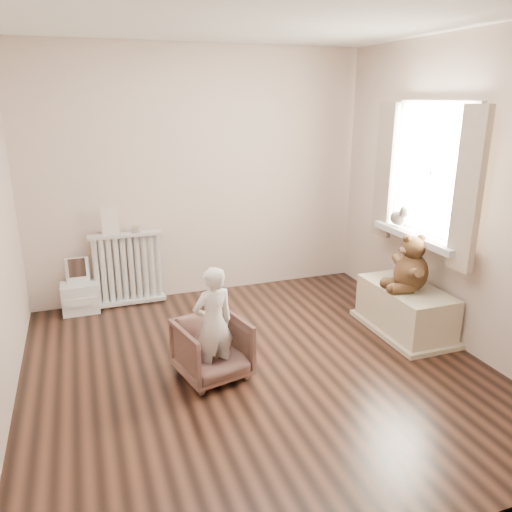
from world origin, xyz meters
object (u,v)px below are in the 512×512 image
object	(u,v)px
toy_bench	(405,311)
plush_cat	(399,216)
radiator	(128,269)
toy_vanity	(79,286)
teddy_bear	(412,265)
armchair	(213,349)
child	(213,324)

from	to	relation	value
toy_bench	plush_cat	world-z (taller)	plush_cat
radiator	toy_vanity	size ratio (longest dim) A/B	1.38
radiator	teddy_bear	xyz separation A→B (m)	(2.32, -1.55, 0.28)
armchair	toy_bench	bearing A→B (deg)	-7.48
toy_vanity	plush_cat	xyz separation A→B (m)	(2.97, -1.05, 0.72)
radiator	armchair	distance (m)	1.74
toy_vanity	armchair	distance (m)	1.89
child	toy_bench	distance (m)	1.91
toy_vanity	teddy_bear	world-z (taller)	teddy_bear
toy_bench	teddy_bear	world-z (taller)	teddy_bear
child	plush_cat	world-z (taller)	plush_cat
toy_vanity	toy_bench	world-z (taller)	toy_vanity
toy_vanity	armchair	world-z (taller)	toy_vanity
child	teddy_bear	bearing A→B (deg)	172.41
armchair	child	xyz separation A→B (m)	(0.00, -0.05, 0.24)
armchair	teddy_bear	size ratio (longest dim) A/B	1.02
radiator	toy_vanity	world-z (taller)	radiator
toy_vanity	toy_bench	xyz separation A→B (m)	(2.83, -1.46, -0.08)
armchair	radiator	bearing A→B (deg)	92.52
toy_vanity	armchair	xyz separation A→B (m)	(0.95, -1.64, -0.04)
radiator	armchair	xyz separation A→B (m)	(0.46, -1.67, -0.16)
toy_vanity	plush_cat	bearing A→B (deg)	-19.54
child	toy_bench	world-z (taller)	child
radiator	toy_bench	world-z (taller)	radiator
toy_vanity	child	bearing A→B (deg)	-60.75
radiator	toy_bench	bearing A→B (deg)	-32.58
teddy_bear	plush_cat	distance (m)	0.59
toy_vanity	child	world-z (taller)	child
teddy_bear	child	bearing A→B (deg)	-164.38
plush_cat	radiator	bearing A→B (deg)	162.13
radiator	plush_cat	bearing A→B (deg)	-23.61
toy_bench	teddy_bear	distance (m)	0.47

